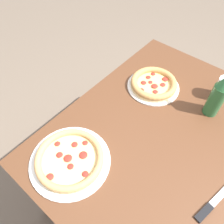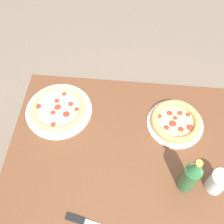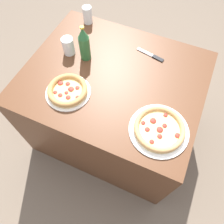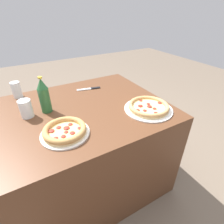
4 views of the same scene
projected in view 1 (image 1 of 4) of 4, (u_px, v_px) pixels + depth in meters
The scene contains 7 objects.
ground_plane at pixel (149, 192), 1.51m from camera, with size 8.00×8.00×0.00m, color #6B5B4C.
table at pixel (158, 170), 1.22m from camera, with size 1.11×0.92×0.73m.
pizza_margherita at pixel (154, 84), 1.10m from camera, with size 0.26×0.26×0.05m.
pizza_pepperoni at pixel (70, 159), 0.85m from camera, with size 0.32×0.32×0.04m.
glass_mango_juice at pixel (223, 90), 1.04m from camera, with size 0.07×0.07×0.11m.
beer_bottle at pixel (218, 95), 0.93m from camera, with size 0.07×0.07×0.24m.
knife at pixel (213, 204), 0.76m from camera, with size 0.19×0.06×0.01m.
Camera 1 is at (-0.55, -0.13, 1.53)m, focal length 35.00 mm.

